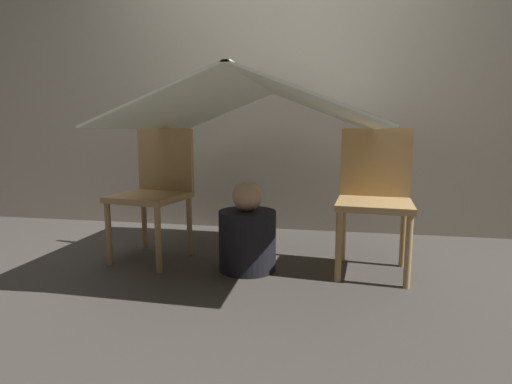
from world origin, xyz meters
TOP-DOWN VIEW (x-y plane):
  - ground_plane at (0.00, 0.00)m, footprint 8.80×8.80m
  - wall_back at (0.00, 1.17)m, footprint 7.00×0.05m
  - chair_left at (-0.67, 0.24)m, footprint 0.48×0.48m
  - chair_right at (0.70, 0.24)m, footprint 0.45×0.45m
  - sheet_canopy at (0.00, 0.17)m, footprint 1.38×1.40m
  - person_front at (-0.04, 0.11)m, footprint 0.34×0.34m

SIDE VIEW (x-z plane):
  - ground_plane at x=0.00m, z-range 0.00..0.00m
  - person_front at x=-0.04m, z-range -0.06..0.48m
  - chair_left at x=-0.67m, z-range 0.04..0.89m
  - chair_right at x=0.70m, z-range 0.04..0.89m
  - sheet_canopy at x=0.00m, z-range 0.84..1.12m
  - wall_back at x=0.00m, z-range 0.00..2.50m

